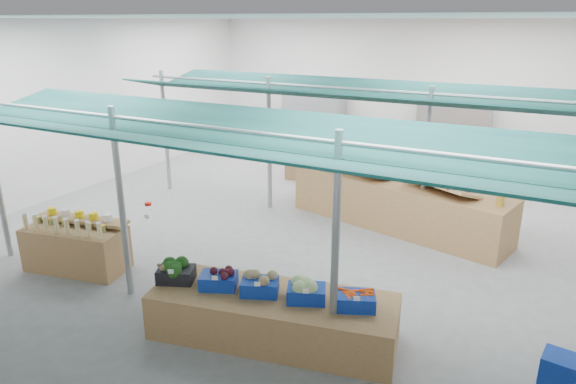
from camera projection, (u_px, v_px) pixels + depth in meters
name	position (u px, v px, depth m)	size (l,w,h in m)	color
floor	(299.00, 221.00, 11.14)	(13.00, 13.00, 0.00)	slate
hall	(328.00, 91.00, 11.50)	(13.00, 13.00, 13.00)	silver
pole_grid	(292.00, 165.00, 8.77)	(10.00, 4.60, 3.00)	gray
awnings	(293.00, 108.00, 8.46)	(9.50, 7.08, 0.30)	black
back_shelving_left	(313.00, 120.00, 16.96)	(2.00, 0.50, 2.00)	#B23F33
back_shelving_right	(452.00, 134.00, 14.97)	(2.00, 0.50, 2.00)	#B23F33
bottle_shelf	(78.00, 246.00, 8.94)	(1.85, 1.34, 1.05)	brown
veg_counter	(273.00, 316.00, 7.00)	(3.34, 1.11, 0.65)	brown
fruit_counter	(397.00, 204.00, 10.73)	(4.66, 1.11, 1.00)	brown
far_counter	(391.00, 166.00, 13.49)	(5.57, 1.11, 1.00)	brown
crate_stack	(564.00, 382.00, 5.75)	(0.51, 0.36, 0.62)	#0D2D96
vendor_left	(362.00, 165.00, 12.05)	(0.68, 0.45, 1.86)	#165891
vendor_right	(440.00, 175.00, 11.25)	(0.91, 0.71, 1.86)	#A2133A
crate_broccoli	(176.00, 271.00, 7.22)	(0.60, 0.52, 0.35)	black
crate_beets	(218.00, 279.00, 7.06)	(0.60, 0.52, 0.29)	#0D2D96
crate_celeriac	(260.00, 284.00, 6.90)	(0.60, 0.52, 0.31)	#0D2D96
crate_cabbage	(306.00, 290.00, 6.72)	(0.60, 0.52, 0.35)	#0D2D96
crate_carrots	(355.00, 300.00, 6.56)	(0.60, 0.52, 0.29)	#0D2D96
sparrow	(162.00, 267.00, 7.13)	(0.12, 0.09, 0.11)	brown
pole_ribbon	(148.00, 205.00, 8.98)	(0.12, 0.12, 0.28)	red
apple_heap_yellow	(352.00, 165.00, 11.14)	(2.01, 1.50, 0.27)	#997247
apple_heap_red	(440.00, 184.00, 9.85)	(1.65, 1.31, 0.27)	#997247
pineapple	(501.00, 197.00, 9.11)	(0.14, 0.14, 0.39)	#8C6019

